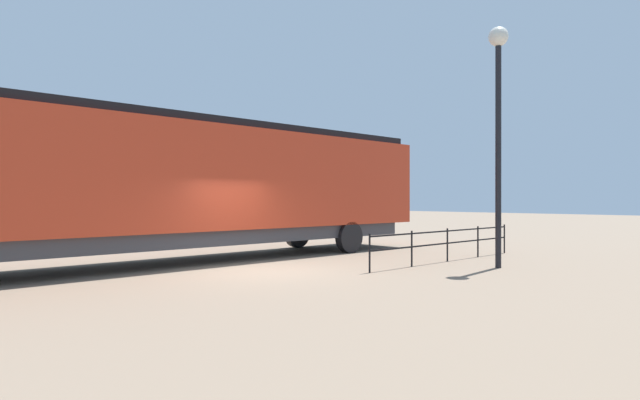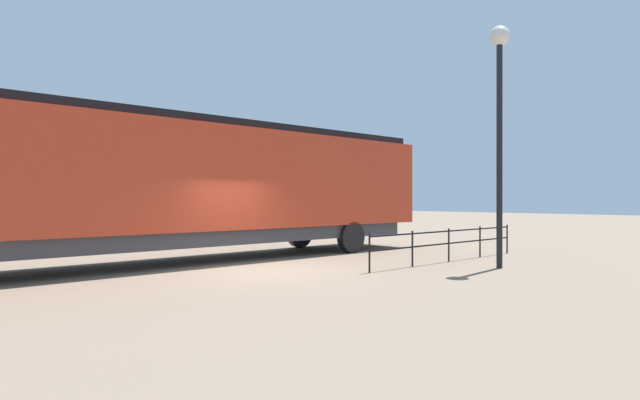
% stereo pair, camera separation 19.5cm
% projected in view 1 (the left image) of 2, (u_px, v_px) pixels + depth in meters
% --- Properties ---
extents(ground_plane, '(120.00, 120.00, 0.00)m').
position_uv_depth(ground_plane, '(262.00, 271.00, 13.63)').
color(ground_plane, '#84705B').
extents(locomotive, '(3.13, 18.39, 4.28)m').
position_uv_depth(locomotive, '(196.00, 183.00, 15.76)').
color(locomotive, red).
rests_on(locomotive, ground_plane).
extents(lamp_post, '(0.54, 0.54, 6.66)m').
position_uv_depth(lamp_post, '(498.00, 97.00, 14.28)').
color(lamp_post, black).
rests_on(lamp_post, ground_plane).
extents(platform_fence, '(0.05, 7.18, 1.01)m').
position_uv_depth(platform_fence, '(447.00, 240.00, 15.76)').
color(platform_fence, black).
rests_on(platform_fence, ground_plane).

